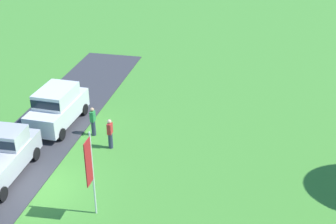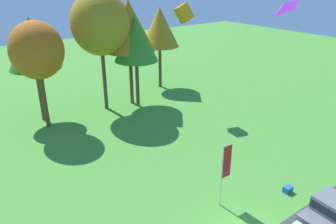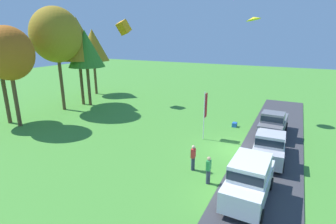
% 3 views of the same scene
% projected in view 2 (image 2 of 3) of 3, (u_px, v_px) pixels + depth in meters
% --- Properties ---
extents(tree_far_right, '(4.36, 4.36, 9.21)m').
position_uv_depth(tree_far_right, '(37.00, 51.00, 26.62)').
color(tree_far_right, brown).
rests_on(tree_far_right, ground).
extents(tree_center_back, '(4.40, 4.40, 9.29)m').
position_uv_depth(tree_center_back, '(32.00, 44.00, 27.90)').
color(tree_center_back, brown).
rests_on(tree_center_back, ground).
extents(tree_left_of_center, '(5.38, 5.38, 11.36)m').
position_uv_depth(tree_left_of_center, '(100.00, 23.00, 29.87)').
color(tree_left_of_center, brown).
rests_on(tree_left_of_center, ground).
extents(tree_right_of_center, '(4.94, 4.94, 10.43)m').
position_uv_depth(tree_right_of_center, '(129.00, 26.00, 31.44)').
color(tree_right_of_center, brown).
rests_on(tree_right_of_center, ground).
extents(tree_far_left, '(4.25, 4.25, 8.97)m').
position_uv_depth(tree_far_left, '(136.00, 39.00, 31.12)').
color(tree_far_left, brown).
rests_on(tree_far_left, ground).
extents(tree_lone_near, '(4.36, 4.36, 9.21)m').
position_uv_depth(tree_lone_near, '(160.00, 27.00, 36.80)').
color(tree_lone_near, brown).
rests_on(tree_lone_near, ground).
extents(flag_banner, '(0.71, 0.08, 4.04)m').
position_uv_depth(flag_banner, '(225.00, 166.00, 18.44)').
color(flag_banner, silver).
rests_on(flag_banner, ground).
extents(cooler_box, '(0.56, 0.40, 0.40)m').
position_uv_depth(cooler_box, '(288.00, 189.00, 20.34)').
color(cooler_box, blue).
rests_on(cooler_box, ground).
extents(kite_box_topmost, '(1.65, 1.47, 1.99)m').
position_uv_depth(kite_box_topmost, '(184.00, 13.00, 29.50)').
color(kite_box_topmost, orange).
extents(kite_diamond_over_trees, '(1.18, 0.99, 0.73)m').
position_uv_depth(kite_diamond_over_trees, '(285.00, 6.00, 14.36)').
color(kite_diamond_over_trees, purple).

